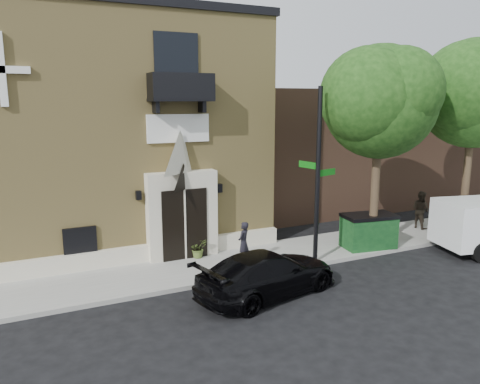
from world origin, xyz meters
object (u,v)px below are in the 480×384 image
object	(u,v)px
black_sedan	(268,273)
fire_hydrant	(392,238)
street_sign	(318,176)
pedestrian_near	(244,243)
dumpster	(369,231)
pedestrian_far	(421,210)

from	to	relation	value
black_sedan	fire_hydrant	bearing A→B (deg)	-89.19
street_sign	pedestrian_near	bearing A→B (deg)	146.16
dumpster	street_sign	bearing A→B (deg)	-162.60
black_sedan	street_sign	bearing A→B (deg)	-73.54
pedestrian_far	fire_hydrant	bearing A→B (deg)	112.41
dumpster	pedestrian_near	size ratio (longest dim) A/B	1.45
black_sedan	street_sign	world-z (taller)	street_sign
pedestrian_far	pedestrian_near	bearing A→B (deg)	89.50
fire_hydrant	dumpster	distance (m)	0.96
dumpster	pedestrian_near	world-z (taller)	pedestrian_near
black_sedan	pedestrian_far	world-z (taller)	pedestrian_far
street_sign	pedestrian_near	size ratio (longest dim) A/B	4.10
street_sign	pedestrian_near	world-z (taller)	street_sign
black_sedan	dumpster	bearing A→B (deg)	-83.13
pedestrian_near	pedestrian_far	bearing A→B (deg)	146.65
dumpster	pedestrian_near	distance (m)	5.28
street_sign	black_sedan	bearing A→B (deg)	-163.91
pedestrian_near	pedestrian_far	xyz separation A→B (m)	(9.26, 0.73, 0.10)
pedestrian_near	fire_hydrant	bearing A→B (deg)	133.33
pedestrian_far	dumpster	bearing A→B (deg)	101.78
street_sign	fire_hydrant	distance (m)	4.53
black_sedan	street_sign	xyz separation A→B (m)	(2.84, 1.60, 2.59)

